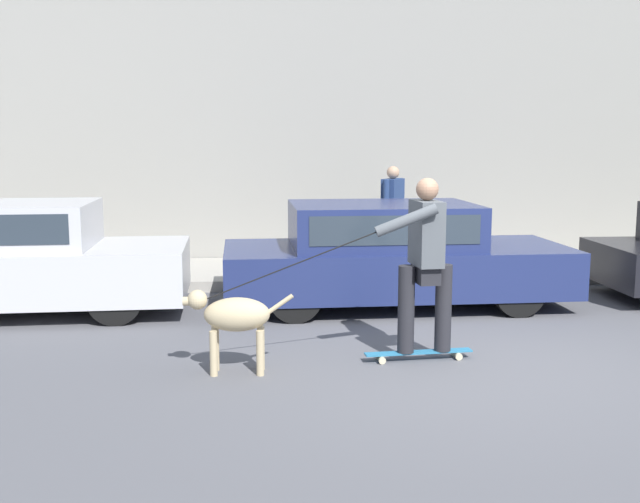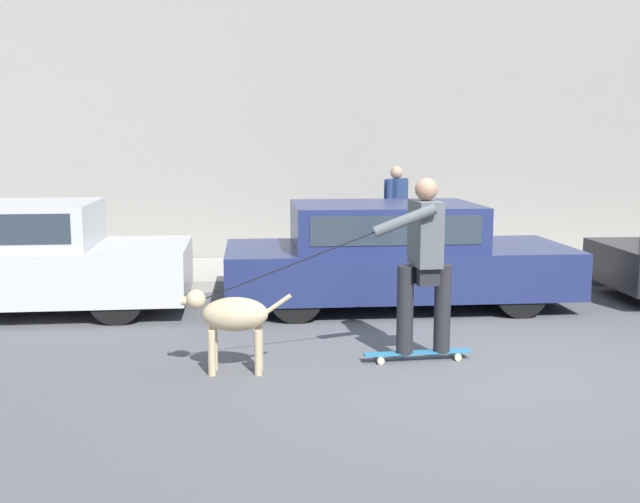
% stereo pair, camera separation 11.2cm
% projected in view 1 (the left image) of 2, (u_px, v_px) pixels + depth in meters
% --- Properties ---
extents(ground_plane, '(36.00, 36.00, 0.00)m').
position_uv_depth(ground_plane, '(474.00, 367.00, 7.10)').
color(ground_plane, '#545459').
extents(back_wall, '(32.00, 0.30, 4.74)m').
position_uv_depth(back_wall, '(370.00, 126.00, 12.75)').
color(back_wall, gray).
rests_on(back_wall, ground_plane).
extents(sidewalk_curb, '(30.00, 2.16, 0.16)m').
position_uv_depth(sidewalk_curb, '(382.00, 271.00, 11.86)').
color(sidewalk_curb, '#A39E93').
rests_on(sidewalk_curb, ground_plane).
extents(parked_car_0, '(4.18, 1.79, 1.38)m').
position_uv_depth(parked_car_0, '(12.00, 260.00, 9.19)').
color(parked_car_0, black).
rests_on(parked_car_0, ground_plane).
extents(parked_car_1, '(4.42, 1.85, 1.33)m').
position_uv_depth(parked_car_1, '(392.00, 256.00, 9.66)').
color(parked_car_1, black).
rests_on(parked_car_1, ground_plane).
extents(dog, '(1.01, 0.35, 0.79)m').
position_uv_depth(dog, '(234.00, 317.00, 6.84)').
color(dog, tan).
rests_on(dog, ground_plane).
extents(skateboarder, '(2.66, 0.66, 1.78)m').
position_uv_depth(skateboarder, '(424.00, 258.00, 7.18)').
color(skateboarder, beige).
rests_on(skateboarder, ground_plane).
extents(pedestrian_with_bag, '(0.48, 0.64, 1.57)m').
position_uv_depth(pedestrian_with_bag, '(393.00, 212.00, 11.70)').
color(pedestrian_with_bag, '#28282D').
rests_on(pedestrian_with_bag, sidewalk_curb).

